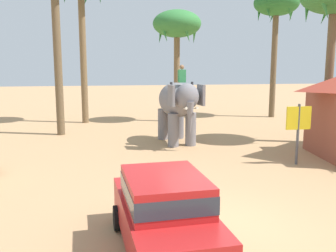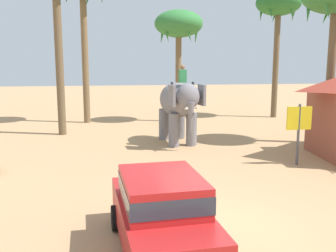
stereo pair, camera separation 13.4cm
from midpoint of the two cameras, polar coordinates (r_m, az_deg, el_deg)
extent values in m
plane|color=tan|center=(9.59, 6.94, -14.90)|extent=(120.00, 120.00, 0.00)
cube|color=red|center=(8.15, -1.12, -14.16)|extent=(1.97, 4.21, 0.76)
cube|color=red|center=(7.81, -0.98, -9.73)|extent=(1.70, 2.20, 0.64)
cube|color=#2D3842|center=(7.81, -0.98, -9.73)|extent=(1.72, 2.22, 0.35)
cylinder|color=black|center=(9.35, -8.06, -13.60)|extent=(0.22, 0.61, 0.60)
cylinder|color=black|center=(9.63, 2.33, -12.80)|extent=(0.22, 0.61, 0.60)
ellipsoid|color=slate|center=(18.79, 1.06, 3.99)|extent=(1.96, 3.27, 1.70)
cylinder|color=slate|center=(18.24, 3.24, -0.48)|extent=(0.52, 0.52, 1.60)
cylinder|color=slate|center=(17.97, 0.59, -0.62)|extent=(0.52, 0.52, 1.60)
cylinder|color=slate|center=(19.98, 1.46, 0.40)|extent=(0.52, 0.52, 1.60)
cylinder|color=slate|center=(19.73, -0.97, 0.29)|extent=(0.52, 0.52, 1.60)
ellipsoid|color=slate|center=(17.23, 2.68, 4.47)|extent=(1.21, 1.12, 1.20)
cube|color=slate|center=(17.56, 4.80, 4.71)|extent=(0.21, 0.81, 0.96)
cube|color=slate|center=(17.10, 0.28, 4.61)|extent=(0.21, 0.81, 0.96)
cone|color=slate|center=(16.92, 3.14, 0.97)|extent=(0.40, 0.40, 1.60)
cone|color=beige|center=(16.99, 3.93, 2.70)|extent=(0.19, 0.57, 0.21)
cone|color=beige|center=(16.82, 2.26, 2.64)|extent=(0.19, 0.57, 0.21)
cube|color=#338C4C|center=(17.91, 1.89, 7.56)|extent=(0.37, 0.28, 0.60)
sphere|color=#8E6647|center=(17.90, 1.90, 8.91)|extent=(0.22, 0.22, 0.22)
cylinder|color=#333338|center=(18.10, 3.45, 5.83)|extent=(0.12, 0.12, 0.55)
cylinder|color=#333338|center=(17.78, 0.28, 5.78)|extent=(0.12, 0.12, 0.55)
cylinder|color=brown|center=(25.71, -12.84, 10.28)|extent=(0.43, 0.43, 8.83)
cylinder|color=brown|center=(28.83, 15.57, 9.22)|extent=(0.42, 0.42, 7.98)
ellipsoid|color=#286B2D|center=(29.14, 15.95, 17.47)|extent=(3.20, 3.20, 1.80)
cone|color=#286B2D|center=(29.59, 18.09, 16.27)|extent=(0.40, 0.92, 1.64)
cone|color=#286B2D|center=(30.25, 15.61, 16.22)|extent=(0.91, 0.57, 1.67)
cone|color=#286B2D|center=(29.33, 13.50, 16.53)|extent=(0.73, 0.83, 1.69)
cone|color=#286B2D|center=(28.04, 14.67, 16.83)|extent=(0.73, 0.83, 1.69)
cone|color=#286B2D|center=(28.21, 17.64, 16.65)|extent=(0.91, 0.57, 1.67)
cylinder|color=brown|center=(25.67, 1.18, 7.72)|extent=(0.40, 0.40, 6.33)
ellipsoid|color=#337A38|center=(25.79, 1.21, 15.21)|extent=(3.20, 3.20, 1.80)
cone|color=#337A38|center=(25.99, 3.89, 14.04)|extent=(0.40, 0.92, 1.64)
cone|color=#337A38|center=(26.93, 1.55, 13.90)|extent=(0.91, 0.57, 1.67)
cone|color=#337A38|center=(26.28, -1.23, 14.01)|extent=(0.73, 0.83, 1.69)
cone|color=#337A38|center=(24.89, -0.75, 14.26)|extent=(0.73, 0.83, 1.69)
cone|color=#337A38|center=(24.70, 2.58, 14.29)|extent=(0.91, 0.57, 1.67)
cylinder|color=brown|center=(20.15, 23.01, 7.37)|extent=(0.40, 0.40, 6.94)
cone|color=#337A38|center=(21.48, 22.77, 15.96)|extent=(0.91, 0.57, 1.67)
cone|color=#337A38|center=(20.43, 20.12, 16.49)|extent=(0.73, 0.83, 1.69)
cone|color=#337A38|center=(19.22, 22.26, 16.85)|extent=(0.73, 0.83, 1.69)
cylinder|color=brown|center=(21.61, -16.54, 10.41)|extent=(0.43, 0.43, 8.89)
cylinder|color=#4C4C51|center=(15.55, 18.79, -1.22)|extent=(0.10, 0.10, 2.40)
cube|color=yellow|center=(15.45, 18.91, 1.15)|extent=(1.00, 0.08, 0.90)
camera|label=1|loc=(0.07, -90.27, -0.04)|focal=40.32mm
camera|label=2|loc=(0.07, 89.73, 0.04)|focal=40.32mm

